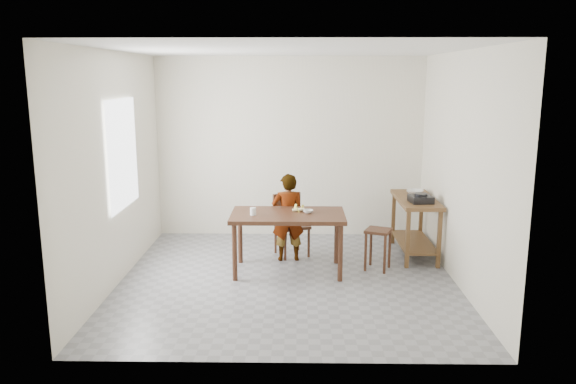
{
  "coord_description": "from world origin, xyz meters",
  "views": [
    {
      "loc": [
        0.11,
        -6.41,
        2.42
      ],
      "look_at": [
        0.0,
        0.4,
        1.0
      ],
      "focal_mm": 35.0,
      "sensor_mm": 36.0,
      "label": 1
    }
  ],
  "objects_px": {
    "prep_counter": "(415,227)",
    "stool": "(378,249)",
    "dining_table": "(288,243)",
    "child": "(288,217)",
    "dining_chair": "(292,226)"
  },
  "relations": [
    {
      "from": "child",
      "to": "stool",
      "type": "distance_m",
      "value": 1.24
    },
    {
      "from": "dining_table",
      "to": "prep_counter",
      "type": "bearing_deg",
      "value": 22.15
    },
    {
      "from": "dining_table",
      "to": "prep_counter",
      "type": "distance_m",
      "value": 1.86
    },
    {
      "from": "prep_counter",
      "to": "stool",
      "type": "xyz_separation_m",
      "value": [
        -0.58,
        -0.6,
        -0.14
      ]
    },
    {
      "from": "dining_table",
      "to": "dining_chair",
      "type": "height_order",
      "value": "dining_chair"
    },
    {
      "from": "prep_counter",
      "to": "child",
      "type": "height_order",
      "value": "child"
    },
    {
      "from": "dining_chair",
      "to": "dining_table",
      "type": "bearing_deg",
      "value": -118.02
    },
    {
      "from": "child",
      "to": "dining_chair",
      "type": "height_order",
      "value": "child"
    },
    {
      "from": "prep_counter",
      "to": "dining_chair",
      "type": "bearing_deg",
      "value": -178.56
    },
    {
      "from": "dining_table",
      "to": "stool",
      "type": "bearing_deg",
      "value": 4.85
    },
    {
      "from": "prep_counter",
      "to": "dining_chair",
      "type": "distance_m",
      "value": 1.68
    },
    {
      "from": "child",
      "to": "dining_chair",
      "type": "relative_size",
      "value": 1.4
    },
    {
      "from": "dining_chair",
      "to": "prep_counter",
      "type": "bearing_deg",
      "value": -22.72
    },
    {
      "from": "dining_chair",
      "to": "stool",
      "type": "bearing_deg",
      "value": -51.4
    },
    {
      "from": "prep_counter",
      "to": "stool",
      "type": "relative_size",
      "value": 2.28
    }
  ]
}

